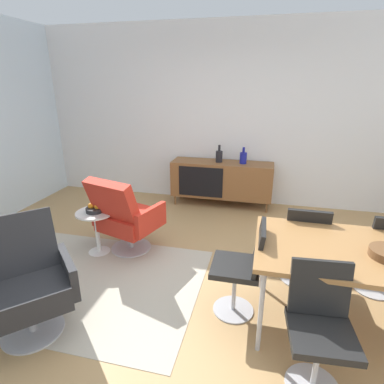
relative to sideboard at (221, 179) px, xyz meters
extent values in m
plane|color=tan|center=(0.10, -2.30, -0.44)|extent=(8.32, 8.32, 0.00)
cube|color=white|center=(0.10, 0.30, 0.96)|extent=(6.80, 0.12, 2.80)
cube|color=brown|center=(0.00, 0.00, 0.00)|extent=(1.60, 0.44, 0.56)
cube|color=black|center=(-0.30, -0.22, 0.00)|extent=(0.70, 0.01, 0.48)
cylinder|color=brown|center=(-0.74, -0.17, -0.36)|extent=(0.03, 0.03, 0.16)
cylinder|color=brown|center=(0.74, -0.17, -0.36)|extent=(0.03, 0.03, 0.16)
cylinder|color=brown|center=(-0.74, 0.17, -0.36)|extent=(0.03, 0.03, 0.16)
cylinder|color=brown|center=(0.74, 0.17, -0.36)|extent=(0.03, 0.03, 0.16)
cylinder|color=navy|center=(0.33, 0.00, 0.37)|extent=(0.11, 0.11, 0.17)
cylinder|color=navy|center=(0.33, 0.00, 0.49)|extent=(0.04, 0.04, 0.08)
cylinder|color=black|center=(-0.05, 0.00, 0.37)|extent=(0.11, 0.11, 0.18)
cylinder|color=black|center=(-0.05, 0.00, 0.51)|extent=(0.04, 0.04, 0.10)
cube|color=olive|center=(1.44, -2.47, 0.28)|extent=(1.60, 0.90, 0.04)
cylinder|color=#B7B7BC|center=(0.72, -2.86, -0.09)|extent=(0.04, 0.04, 0.70)
cylinder|color=#B7B7BC|center=(0.72, -2.08, -0.09)|extent=(0.04, 0.04, 0.70)
cube|color=black|center=(1.09, -1.85, 0.01)|extent=(0.40, 0.40, 0.05)
cube|color=black|center=(1.09, -2.03, 0.23)|extent=(0.38, 0.09, 0.38)
cylinder|color=#B7B7BC|center=(1.09, -1.85, -0.23)|extent=(0.04, 0.04, 0.42)
cylinder|color=#B7B7BC|center=(1.09, -1.85, -0.43)|extent=(0.36, 0.36, 0.01)
cube|color=black|center=(0.49, -2.47, 0.01)|extent=(0.40, 0.40, 0.05)
cube|color=black|center=(0.67, -2.47, 0.23)|extent=(0.09, 0.38, 0.38)
cylinder|color=#B7B7BC|center=(0.49, -2.47, -0.23)|extent=(0.04, 0.04, 0.42)
cylinder|color=#B7B7BC|center=(0.49, -2.47, -0.43)|extent=(0.36, 0.36, 0.01)
cube|color=black|center=(1.79, -1.85, 0.01)|extent=(0.42, 0.42, 0.05)
cylinder|color=#B7B7BC|center=(1.79, -1.85, -0.23)|extent=(0.04, 0.04, 0.42)
cylinder|color=#B7B7BC|center=(1.79, -1.85, -0.43)|extent=(0.36, 0.36, 0.01)
cube|color=black|center=(1.09, -3.09, 0.01)|extent=(0.43, 0.43, 0.05)
cube|color=black|center=(1.07, -2.91, 0.23)|extent=(0.39, 0.12, 0.38)
cylinder|color=#B7B7BC|center=(1.09, -3.09, -0.23)|extent=(0.04, 0.04, 0.42)
cube|color=red|center=(-0.85, -1.67, -0.06)|extent=(0.74, 0.71, 0.20)
cube|color=red|center=(-0.92, -1.90, 0.25)|extent=(0.65, 0.43, 0.51)
cube|color=red|center=(-0.54, -1.77, 0.02)|extent=(0.20, 0.50, 0.28)
cube|color=red|center=(-1.17, -1.58, 0.02)|extent=(0.20, 0.50, 0.28)
cylinder|color=#B7B7BC|center=(-0.85, -1.67, -0.30)|extent=(0.06, 0.06, 0.28)
cylinder|color=#B7B7BC|center=(-0.85, -1.67, -0.43)|extent=(0.48, 0.48, 0.02)
cube|color=#262628|center=(-1.07, -3.11, -0.06)|extent=(0.82, 0.82, 0.20)
cube|color=#262628|center=(-1.24, -2.94, 0.25)|extent=(0.61, 0.62, 0.51)
cube|color=#262628|center=(-0.84, -2.87, 0.02)|extent=(0.40, 0.39, 0.28)
cylinder|color=#B7B7BC|center=(-1.07, -3.11, -0.30)|extent=(0.06, 0.06, 0.28)
cylinder|color=#B7B7BC|center=(-1.07, -3.11, -0.43)|extent=(0.48, 0.48, 0.02)
cylinder|color=white|center=(-1.19, -1.84, 0.07)|extent=(0.44, 0.44, 0.02)
cylinder|color=white|center=(-1.19, -1.84, -0.19)|extent=(0.05, 0.05, 0.50)
cone|color=white|center=(-1.19, -1.84, -0.43)|extent=(0.32, 0.32, 0.02)
cylinder|color=#262628|center=(-1.19, -1.84, 0.11)|extent=(0.20, 0.20, 0.05)
sphere|color=orange|center=(-1.15, -1.84, 0.15)|extent=(0.07, 0.07, 0.07)
sphere|color=orange|center=(-1.23, -1.84, 0.15)|extent=(0.07, 0.07, 0.07)
cube|color=red|center=(-2.21, -1.82, -0.43)|extent=(0.29, 0.37, 0.02)
cube|color=#B2B2B7|center=(-2.23, -1.81, -0.40)|extent=(0.31, 0.36, 0.02)
cube|color=#B2B2B7|center=(-2.23, -1.81, -0.38)|extent=(0.31, 0.35, 0.02)
cube|color=red|center=(-2.22, -1.80, -0.37)|extent=(0.30, 0.37, 0.02)
cube|color=#B2B2B7|center=(-2.23, -1.81, -0.35)|extent=(0.32, 0.39, 0.02)
cube|color=#262626|center=(-2.22, -1.81, -0.33)|extent=(0.27, 0.34, 0.02)
cube|color=#99668C|center=(-2.22, -1.80, -0.30)|extent=(0.27, 0.38, 0.03)
cube|color=#99668C|center=(-2.21, -1.82, -0.29)|extent=(0.29, 0.38, 0.01)
cube|color=#B7AD99|center=(-0.96, -2.39, -0.44)|extent=(2.20, 1.70, 0.01)
camera|label=1|loc=(0.66, -4.75, 1.49)|focal=28.99mm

